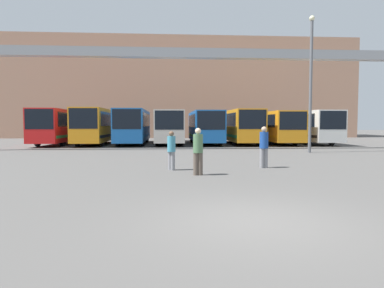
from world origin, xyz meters
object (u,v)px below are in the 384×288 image
(bus_slot_6, at_px, (273,126))
(pedestrian_near_right, at_px, (264,146))
(bus_slot_2, at_px, (134,125))
(bus_slot_3, at_px, (169,125))
(bus_slot_7, at_px, (307,125))
(bus_slot_5, at_px, (240,125))
(bus_slot_1, at_px, (97,124))
(pedestrian_near_center, at_px, (171,149))
(bus_slot_4, at_px, (205,125))
(pedestrian_near_left, at_px, (198,150))
(lamp_post, at_px, (311,79))
(bus_slot_0, at_px, (61,125))

(bus_slot_6, height_order, pedestrian_near_right, bus_slot_6)
(bus_slot_2, xyz_separation_m, bus_slot_3, (3.45, 0.68, -0.06))
(bus_slot_7, bearing_deg, bus_slot_5, -176.45)
(bus_slot_2, xyz_separation_m, bus_slot_7, (17.23, 0.02, -0.05))
(bus_slot_1, xyz_separation_m, bus_slot_5, (13.79, 0.09, -0.04))
(bus_slot_2, height_order, bus_slot_6, bus_slot_2)
(bus_slot_5, distance_m, pedestrian_near_center, 19.94)
(bus_slot_5, xyz_separation_m, pedestrian_near_center, (-6.81, -18.71, -0.99))
(bus_slot_6, height_order, bus_slot_7, bus_slot_7)
(bus_slot_2, distance_m, bus_slot_4, 6.90)
(bus_slot_7, bearing_deg, pedestrian_near_right, -117.26)
(bus_slot_3, bearing_deg, bus_slot_2, -168.84)
(pedestrian_near_left, distance_m, pedestrian_near_center, 1.79)
(lamp_post, bearing_deg, bus_slot_1, 147.81)
(bus_slot_2, distance_m, bus_slot_6, 13.79)
(bus_slot_1, distance_m, bus_slot_5, 13.79)
(lamp_post, bearing_deg, bus_slot_3, 129.63)
(lamp_post, bearing_deg, pedestrian_near_center, -138.78)
(bus_slot_1, xyz_separation_m, bus_slot_2, (3.45, 0.49, -0.04))
(bus_slot_0, height_order, bus_slot_3, bus_slot_0)
(bus_slot_5, bearing_deg, lamp_post, -75.80)
(bus_slot_3, distance_m, bus_slot_6, 10.36)
(bus_slot_1, height_order, bus_slot_6, bus_slot_1)
(bus_slot_1, bearing_deg, bus_slot_2, 8.13)
(bus_slot_7, xyz_separation_m, pedestrian_near_left, (-12.71, -20.62, -0.86))
(bus_slot_1, relative_size, pedestrian_near_right, 5.51)
(pedestrian_near_center, bearing_deg, pedestrian_near_left, -12.64)
(bus_slot_2, xyz_separation_m, bus_slot_6, (13.79, 0.10, -0.09))
(bus_slot_1, distance_m, bus_slot_7, 20.68)
(bus_slot_7, distance_m, pedestrian_near_left, 24.24)
(bus_slot_0, height_order, bus_slot_5, bus_slot_0)
(bus_slot_3, xyz_separation_m, bus_slot_4, (3.45, -1.03, -0.01))
(bus_slot_5, bearing_deg, bus_slot_4, 179.14)
(bus_slot_6, xyz_separation_m, pedestrian_near_center, (-10.26, -19.21, -0.91))
(bus_slot_0, height_order, bus_slot_1, bus_slot_1)
(bus_slot_0, xyz_separation_m, lamp_post, (19.87, -10.77, 3.08))
(bus_slot_0, bearing_deg, lamp_post, -28.46)
(pedestrian_near_center, distance_m, lamp_post, 13.21)
(bus_slot_1, height_order, pedestrian_near_center, bus_slot_1)
(pedestrian_near_right, distance_m, lamp_post, 10.26)
(bus_slot_1, relative_size, bus_slot_2, 0.91)
(pedestrian_near_left, bearing_deg, bus_slot_6, 65.63)
(bus_slot_3, distance_m, pedestrian_near_left, 21.32)
(bus_slot_4, distance_m, pedestrian_near_left, 20.40)
(bus_slot_4, relative_size, pedestrian_near_center, 6.31)
(bus_slot_0, xyz_separation_m, pedestrian_near_right, (14.51, -18.57, -0.89))
(bus_slot_5, relative_size, pedestrian_near_left, 5.73)
(bus_slot_4, xyz_separation_m, lamp_post, (6.09, -10.48, 3.15))
(bus_slot_0, height_order, bus_slot_4, bus_slot_0)
(lamp_post, bearing_deg, bus_slot_7, 68.61)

